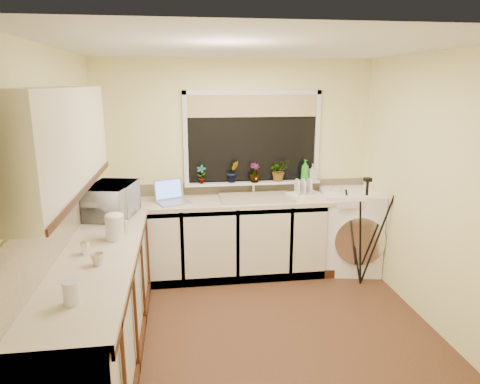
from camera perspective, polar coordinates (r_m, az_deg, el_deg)
name	(u,v)px	position (r m, az deg, el deg)	size (l,w,h in m)	color
floor	(257,328)	(4.16, 2.19, -17.42)	(3.20, 3.20, 0.00)	brown
ceiling	(259,47)	(3.56, 2.57, 18.53)	(3.20, 3.20, 0.00)	white
wall_back	(235,166)	(5.12, -0.62, 3.41)	(3.20, 3.20, 0.00)	#FFF6AA
wall_front	(310,274)	(2.30, 9.14, -10.53)	(3.20, 3.20, 0.00)	#FFF6AA
wall_left	(60,206)	(3.74, -22.53, -1.70)	(3.00, 3.00, 0.00)	#FFF6AA
wall_right	(433,192)	(4.25, 24.09, -0.05)	(3.00, 3.00, 0.00)	#FFF6AA
base_cabinet_back	(211,240)	(5.01, -3.87, -6.29)	(2.55, 0.60, 0.86)	silver
base_cabinet_left	(101,312)	(3.70, -17.84, -14.81)	(0.54, 2.40, 0.86)	silver
worktop_back	(239,201)	(4.91, -0.17, -1.20)	(3.20, 0.60, 0.04)	beige
worktop_left	(96,259)	(3.51, -18.40, -8.34)	(0.60, 2.40, 0.04)	beige
upper_cabinet	(59,141)	(3.17, -22.67, 6.22)	(0.28, 1.90, 0.70)	silver
splashback_left	(53,230)	(3.49, -23.38, -4.61)	(0.02, 2.40, 0.45)	beige
splashback_back	(235,187)	(5.16, -0.60, 0.60)	(3.20, 0.02, 0.14)	beige
window_glass	(252,139)	(5.08, 1.64, 7.04)	(1.50, 0.02, 1.00)	black
window_blind	(253,106)	(5.03, 1.72, 11.25)	(1.50, 0.02, 0.25)	tan
windowsill	(253,183)	(5.12, 1.70, 1.23)	(1.60, 0.14, 0.03)	white
sink	(256,198)	(4.93, 2.14, -0.74)	(0.82, 0.46, 0.03)	tan
faucet	(254,185)	(5.07, 1.80, 0.94)	(0.03, 0.03, 0.24)	silver
washing_machine	(348,230)	(5.34, 14.07, -4.84)	(0.68, 0.65, 0.96)	white
laptop	(171,196)	(4.83, -9.00, -0.56)	(0.41, 0.39, 0.25)	#9D9CA4
kettle	(115,228)	(3.78, -16.11, -4.54)	(0.16, 0.16, 0.21)	silver
dish_rack	(304,196)	(5.01, 8.46, -0.49)	(0.36, 0.27, 0.05)	white
tripod	(364,232)	(4.91, 15.98, -5.10)	(0.60, 0.60, 1.21)	black
glass_jug	(71,293)	(2.81, -21.29, -12.25)	(0.10, 0.10, 0.14)	silver
steel_jar	(85,248)	(3.55, -19.66, -6.96)	(0.07, 0.07, 0.10)	silver
microwave	(112,200)	(4.43, -16.47, -1.05)	(0.58, 0.39, 0.32)	white
plant_a	(201,174)	(5.00, -5.10, 2.32)	(0.11, 0.08, 0.22)	#999999
plant_b	(233,172)	(5.05, -0.95, 2.69)	(0.14, 0.11, 0.25)	#999999
plant_c	(255,173)	(5.06, 1.94, 2.56)	(0.13, 0.13, 0.23)	#999999
plant_d	(279,170)	(5.14, 5.12, 2.84)	(0.23, 0.20, 0.25)	#999999
soap_bottle_green	(305,170)	(5.19, 8.54, 2.86)	(0.10, 0.10, 0.25)	green
soap_bottle_clear	(313,172)	(5.24, 9.52, 2.61)	(0.09, 0.09, 0.20)	#999999
cup_back	(336,191)	(5.16, 12.52, 0.07)	(0.14, 0.14, 0.11)	beige
cup_left	(97,259)	(3.32, -18.24, -8.41)	(0.10, 0.10, 0.09)	beige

